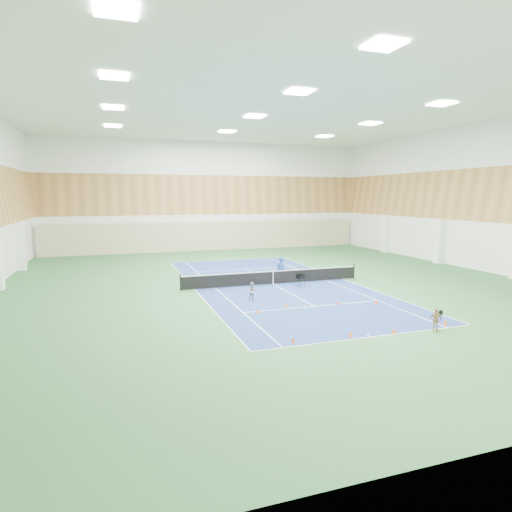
# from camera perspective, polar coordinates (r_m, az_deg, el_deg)

# --- Properties ---
(ground) EXTENTS (40.00, 40.00, 0.00)m
(ground) POSITION_cam_1_polar(r_m,az_deg,el_deg) (29.74, 2.29, -3.77)
(ground) COLOR #296032
(ground) RESTS_ON ground
(room_shell) EXTENTS (36.00, 40.00, 12.00)m
(room_shell) POSITION_cam_1_polar(r_m,az_deg,el_deg) (29.12, 2.36, 7.87)
(room_shell) COLOR white
(room_shell) RESTS_ON ground
(wood_cladding) EXTENTS (36.00, 40.00, 8.00)m
(wood_cladding) POSITION_cam_1_polar(r_m,az_deg,el_deg) (29.18, 2.38, 11.80)
(wood_cladding) COLOR #B67B43
(wood_cladding) RESTS_ON room_shell
(ceiling_light_grid) EXTENTS (21.40, 25.40, 0.06)m
(ceiling_light_grid) POSITION_cam_1_polar(r_m,az_deg,el_deg) (29.70, 2.43, 19.37)
(ceiling_light_grid) COLOR white
(ceiling_light_grid) RESTS_ON room_shell
(court_surface) EXTENTS (10.97, 23.77, 0.01)m
(court_surface) POSITION_cam_1_polar(r_m,az_deg,el_deg) (29.74, 2.29, -3.76)
(court_surface) COLOR navy
(court_surface) RESTS_ON ground
(tennis_balls_scatter) EXTENTS (10.57, 22.77, 0.07)m
(tennis_balls_scatter) POSITION_cam_1_polar(r_m,az_deg,el_deg) (29.73, 2.29, -3.68)
(tennis_balls_scatter) COLOR #C6DA25
(tennis_balls_scatter) RESTS_ON ground
(tennis_net) EXTENTS (12.80, 0.10, 1.10)m
(tennis_net) POSITION_cam_1_polar(r_m,az_deg,el_deg) (29.63, 2.30, -2.73)
(tennis_net) COLOR black
(tennis_net) RESTS_ON ground
(back_curtain) EXTENTS (35.40, 0.16, 3.20)m
(back_curtain) POSITION_cam_1_polar(r_m,az_deg,el_deg) (48.29, -6.10, 2.65)
(back_curtain) COLOR #C6B793
(back_curtain) RESTS_ON ground
(coach) EXTENTS (0.69, 0.49, 1.79)m
(coach) POSITION_cam_1_polar(r_m,az_deg,el_deg) (30.41, 3.29, -1.80)
(coach) COLOR #1F4491
(coach) RESTS_ON ground
(child_court) EXTENTS (0.55, 0.43, 1.08)m
(child_court) POSITION_cam_1_polar(r_m,az_deg,el_deg) (25.01, -0.47, -4.76)
(child_court) COLOR gray
(child_court) RESTS_ON ground
(child_apron) EXTENTS (0.67, 0.41, 1.06)m
(child_apron) POSITION_cam_1_polar(r_m,az_deg,el_deg) (21.10, 22.83, -7.84)
(child_apron) COLOR tan
(child_apron) RESTS_ON ground
(ball_cart) EXTENTS (0.56, 0.56, 0.85)m
(ball_cart) POSITION_cam_1_polar(r_m,az_deg,el_deg) (29.01, 5.94, -3.25)
(ball_cart) COLOR black
(ball_cart) RESTS_ON ground
(cone_svc_a) EXTENTS (0.18, 0.18, 0.20)m
(cone_svc_a) POSITION_cam_1_polar(r_m,az_deg,el_deg) (22.51, 0.18, -7.37)
(cone_svc_a) COLOR #F85A0D
(cone_svc_a) RESTS_ON ground
(cone_svc_b) EXTENTS (0.20, 0.20, 0.22)m
(cone_svc_b) POSITION_cam_1_polar(r_m,az_deg,el_deg) (23.68, 4.06, -6.58)
(cone_svc_b) COLOR orange
(cone_svc_b) RESTS_ON ground
(cone_svc_c) EXTENTS (0.19, 0.19, 0.20)m
(cone_svc_c) POSITION_cam_1_polar(r_m,az_deg,el_deg) (24.67, 10.93, -6.14)
(cone_svc_c) COLOR red
(cone_svc_c) RESTS_ON ground
(cone_svc_d) EXTENTS (0.22, 0.22, 0.25)m
(cone_svc_d) POSITION_cam_1_polar(r_m,az_deg,el_deg) (25.28, 15.74, -5.90)
(cone_svc_d) COLOR #F0420C
(cone_svc_d) RESTS_ON ground
(cone_base_a) EXTENTS (0.19, 0.19, 0.21)m
(cone_base_a) POSITION_cam_1_polar(r_m,az_deg,el_deg) (18.23, 4.98, -11.11)
(cone_base_a) COLOR #F3430C
(cone_base_a) RESTS_ON ground
(cone_base_b) EXTENTS (0.21, 0.21, 0.24)m
(cone_base_b) POSITION_cam_1_polar(r_m,az_deg,el_deg) (19.31, 12.52, -10.13)
(cone_base_b) COLOR #FE5C0D
(cone_base_b) RESTS_ON ground
(cone_base_c) EXTENTS (0.23, 0.23, 0.25)m
(cone_base_c) POSITION_cam_1_polar(r_m,az_deg,el_deg) (20.22, 17.88, -9.48)
(cone_base_c) COLOR #F15A0C
(cone_base_c) RESTS_ON ground
(cone_base_d) EXTENTS (0.22, 0.22, 0.24)m
(cone_base_d) POSITION_cam_1_polar(r_m,az_deg,el_deg) (22.40, 23.92, -8.09)
(cone_base_d) COLOR #FD5C0D
(cone_base_d) RESTS_ON ground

